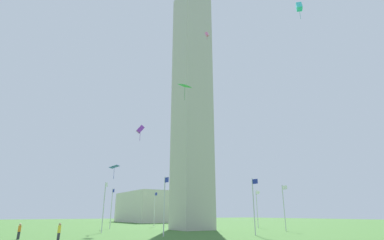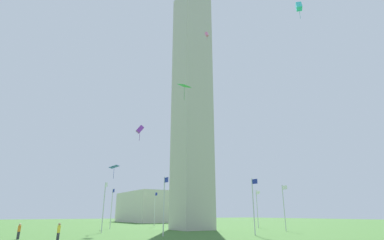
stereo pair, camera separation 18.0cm
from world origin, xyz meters
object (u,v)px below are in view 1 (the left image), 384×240
(kite_purple_box, at_px, (140,129))
(kite_blue_diamond, at_px, (114,167))
(flagpole_n, at_px, (254,203))
(kite_green_diamond, at_px, (185,86))
(kite_cyan_box, at_px, (299,7))
(person_orange_shirt, at_px, (19,231))
(flagpole_nw, at_px, (165,203))
(person_yellow_shirt, at_px, (59,232))
(kite_pink_box, at_px, (207,34))
(flagpole_w, at_px, (104,204))
(flagpole_e, at_px, (257,207))
(flagpole_s, at_px, (155,207))
(obelisk_monument, at_px, (192,84))
(flagpole_sw, at_px, (112,206))
(flagpole_ne, at_px, (284,205))
(flagpole_se, at_px, (208,207))
(distant_building, at_px, (144,207))

(kite_purple_box, height_order, kite_blue_diamond, kite_purple_box)
(flagpole_n, relative_size, kite_green_diamond, 3.14)
(kite_cyan_box, bearing_deg, person_orange_shirt, -117.11)
(kite_green_diamond, bearing_deg, flagpole_n, 82.95)
(flagpole_nw, relative_size, kite_cyan_box, 2.42)
(person_yellow_shirt, relative_size, kite_pink_box, 1.08)
(flagpole_w, distance_m, kite_green_diamond, 21.87)
(kite_green_diamond, bearing_deg, flagpole_e, 119.15)
(kite_purple_box, bearing_deg, flagpole_s, 151.08)
(obelisk_monument, distance_m, flagpole_sw, 28.61)
(flagpole_ne, xyz_separation_m, person_yellow_shirt, (-0.27, -34.58, -3.19))
(flagpole_nw, distance_m, person_orange_shirt, 16.66)
(flagpole_e, bearing_deg, kite_purple_box, -68.99)
(person_yellow_shirt, relative_size, kite_purple_box, 0.86)
(flagpole_e, xyz_separation_m, kite_pink_box, (9.94, -18.93, 28.84))
(flagpole_ne, xyz_separation_m, flagpole_e, (-11.19, 4.64, 0.00))
(flagpole_nw, xyz_separation_m, person_orange_shirt, (-4.63, -15.67, -3.24))
(flagpole_n, relative_size, flagpole_se, 1.00)
(person_yellow_shirt, xyz_separation_m, distant_building, (-62.12, 35.91, 4.05))
(person_yellow_shirt, bearing_deg, flagpole_ne, -56.14)
(kite_purple_box, bearing_deg, kite_blue_diamond, -178.60)
(flagpole_e, relative_size, distant_building, 0.29)
(person_yellow_shirt, bearing_deg, flagpole_nw, -56.96)
(obelisk_monument, height_order, flagpole_n, obelisk_monument)
(kite_green_diamond, xyz_separation_m, kite_cyan_box, (8.45, 15.52, 13.93))
(flagpole_ne, bearing_deg, flagpole_nw, -90.00)
(obelisk_monument, distance_m, flagpole_e, 28.64)
(flagpole_s, bearing_deg, kite_blue_diamond, -39.72)
(flagpole_w, relative_size, kite_blue_diamond, 3.66)
(flagpole_nw, relative_size, kite_purple_box, 3.59)
(flagpole_sw, height_order, kite_pink_box, kite_pink_box)
(flagpole_n, relative_size, flagpole_nw, 1.00)
(person_yellow_shirt, height_order, distant_building, distant_building)
(flagpole_s, bearing_deg, kite_green_diamond, -18.68)
(flagpole_w, relative_size, distant_building, 0.29)
(distant_building, bearing_deg, kite_purple_box, -23.82)
(kite_purple_box, bearing_deg, distant_building, 156.18)
(flagpole_w, bearing_deg, flagpole_e, 90.00)
(flagpole_ne, xyz_separation_m, flagpole_nw, (-0.00, -22.39, 0.00))
(person_yellow_shirt, relative_size, kite_green_diamond, 0.75)
(flagpole_s, bearing_deg, flagpole_sw, -67.50)
(flagpole_sw, xyz_separation_m, flagpole_w, (11.19, -4.64, 0.00))
(flagpole_e, relative_size, kite_green_diamond, 3.14)
(kite_cyan_box, xyz_separation_m, kite_purple_box, (-11.02, -20.61, -20.23))
(flagpole_w, relative_size, person_orange_shirt, 4.38)
(flagpole_s, height_order, kite_purple_box, kite_purple_box)
(flagpole_nw, height_order, kite_cyan_box, kite_cyan_box)
(flagpole_ne, bearing_deg, kite_blue_diamond, -107.14)
(flagpole_s, distance_m, kite_pink_box, 38.80)
(kite_blue_diamond, bearing_deg, kite_pink_box, 60.71)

